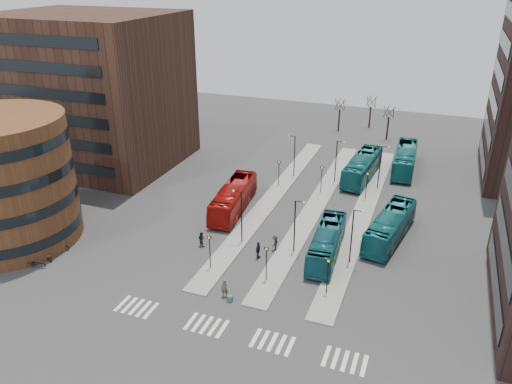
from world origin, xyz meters
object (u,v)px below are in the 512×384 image
(red_bus, at_px, (234,198))
(bicycle_far, at_px, (63,246))
(teal_bus_a, at_px, (327,242))
(commuter_c, at_px, (275,243))
(traveller, at_px, (225,288))
(bicycle_mid, at_px, (46,257))
(commuter_b, at_px, (258,250))
(teal_bus_c, at_px, (390,226))
(teal_bus_d, at_px, (405,159))
(commuter_a, at_px, (202,239))
(bicycle_near, at_px, (36,264))
(teal_bus_b, at_px, (362,167))
(suitcase, at_px, (230,299))

(red_bus, relative_size, bicycle_far, 6.73)
(teal_bus_a, relative_size, commuter_c, 6.49)
(traveller, bearing_deg, bicycle_mid, 170.32)
(commuter_b, bearing_deg, teal_bus_c, -52.76)
(teal_bus_a, height_order, teal_bus_d, teal_bus_d)
(commuter_a, bearing_deg, traveller, 150.68)
(teal_bus_d, height_order, bicycle_near, teal_bus_d)
(bicycle_near, relative_size, bicycle_mid, 1.12)
(teal_bus_c, bearing_deg, teal_bus_d, 101.26)
(red_bus, height_order, bicycle_far, red_bus)
(commuter_c, bearing_deg, teal_bus_d, 167.77)
(traveller, relative_size, bicycle_mid, 1.13)
(teal_bus_b, distance_m, bicycle_mid, 43.12)
(teal_bus_c, relative_size, commuter_a, 6.86)
(bicycle_near, bearing_deg, commuter_a, -73.36)
(teal_bus_a, distance_m, commuter_c, 5.55)
(red_bus, distance_m, commuter_a, 9.39)
(teal_bus_a, height_order, teal_bus_b, teal_bus_b)
(red_bus, xyz_separation_m, commuter_b, (6.79, -9.43, -0.76))
(commuter_a, relative_size, bicycle_mid, 1.03)
(traveller, xyz_separation_m, bicycle_mid, (-19.86, -1.01, -0.44))
(red_bus, bearing_deg, commuter_a, -94.61)
(teal_bus_d, xyz_separation_m, commuter_b, (-11.87, -30.71, -0.79))
(teal_bus_b, xyz_separation_m, teal_bus_d, (5.39, 5.45, -0.01))
(teal_bus_a, relative_size, bicycle_near, 5.91)
(red_bus, bearing_deg, bicycle_near, -130.89)
(teal_bus_c, relative_size, teal_bus_d, 0.95)
(traveller, distance_m, bicycle_mid, 19.89)
(teal_bus_c, distance_m, commuter_a, 20.97)
(bicycle_near, bearing_deg, red_bus, -54.31)
(commuter_b, relative_size, bicycle_mid, 1.12)
(suitcase, xyz_separation_m, bicycle_near, (-20.59, -1.88, 0.18))
(teal_bus_c, xyz_separation_m, bicycle_far, (-32.78, -14.81, -1.17))
(teal_bus_d, xyz_separation_m, commuter_c, (-10.73, -28.58, -0.88))
(teal_bus_a, height_order, commuter_a, teal_bus_a)
(red_bus, distance_m, commuter_c, 10.82)
(red_bus, bearing_deg, teal_bus_c, -7.20)
(teal_bus_b, bearing_deg, bicycle_near, -122.43)
(teal_bus_a, height_order, traveller, teal_bus_a)
(commuter_a, bearing_deg, teal_bus_b, -95.93)
(teal_bus_b, bearing_deg, red_bus, -124.92)
(commuter_c, bearing_deg, traveller, -1.69)
(traveller, distance_m, bicycle_far, 19.92)
(teal_bus_a, bearing_deg, bicycle_near, -157.96)
(teal_bus_d, distance_m, commuter_c, 30.54)
(red_bus, xyz_separation_m, teal_bus_b, (13.28, 15.84, 0.05))
(traveller, relative_size, commuter_c, 1.11)
(traveller, relative_size, commuter_b, 1.00)
(teal_bus_c, distance_m, teal_bus_d, 21.82)
(teal_bus_d, bearing_deg, suitcase, -108.29)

